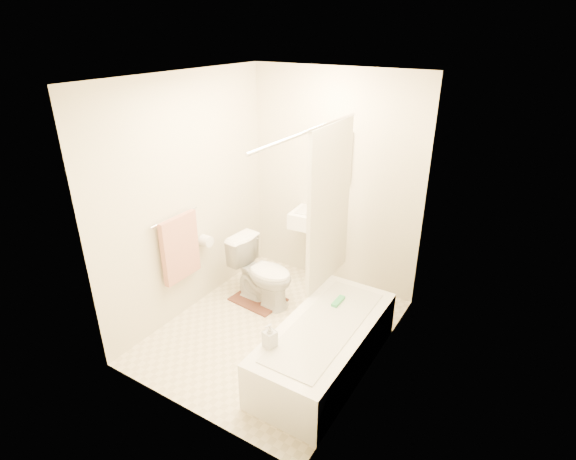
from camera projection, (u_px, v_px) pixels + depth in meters
The scene contains 17 objects.
floor at pixel (275, 330), 4.46m from camera, with size 2.40×2.40×0.00m, color beige.
ceiling at pixel (271, 77), 3.45m from camera, with size 2.40×2.40×0.00m, color white.
wall_back at pixel (334, 182), 4.88m from camera, with size 2.00×0.02×2.40m, color beige.
wall_left at pixel (189, 198), 4.43m from camera, with size 0.02×2.40×2.40m, color beige.
wall_right at pixel (381, 246), 3.48m from camera, with size 0.02×2.40×2.40m, color beige.
mirror at pixel (334, 156), 4.74m from camera, with size 0.40×0.03×0.55m, color white.
curtain_rod at pixel (310, 131), 3.55m from camera, with size 0.03×0.03×1.70m, color silver.
shower_curtain at pixel (329, 206), 4.19m from camera, with size 0.04×0.80×1.55m, color silver.
towel_bar at pixel (175, 217), 4.26m from camera, with size 0.02×0.02×0.60m, color silver.
towel at pixel (180, 248), 4.38m from camera, with size 0.06×0.45×0.66m, color #CC7266.
toilet_paper at pixel (206, 241), 4.70m from camera, with size 0.12×0.12×0.11m, color white.
toilet at pixel (263, 273), 4.79m from camera, with size 0.40×0.72×0.71m, color white.
sink at pixel (314, 244), 5.15m from camera, with size 0.48×0.39×0.95m, color white, non-canonical shape.
bathtub at pixel (325, 346), 3.90m from camera, with size 0.69×1.57×0.44m, color white, non-canonical shape.
bath_mat at pixel (258, 299), 4.94m from camera, with size 0.55×0.41×0.02m, color #52251C.
soap_bottle at pixel (270, 336), 3.52m from camera, with size 0.09×0.10×0.21m, color white.
scrub_brush at pixel (338, 302), 4.10m from camera, with size 0.05×0.18×0.04m, color #3DB463.
Camera 1 is at (2.02, -3.02, 2.77)m, focal length 28.00 mm.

